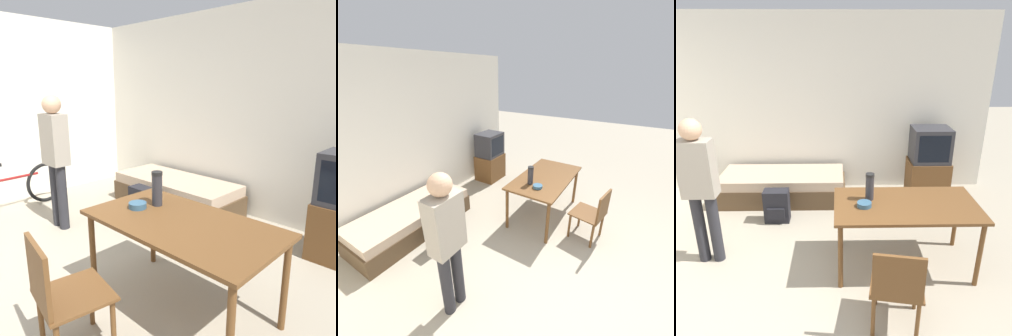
{
  "view_description": "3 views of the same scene",
  "coord_description": "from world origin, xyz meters",
  "views": [
    {
      "loc": [
        2.67,
        -0.46,
        1.73
      ],
      "look_at": [
        0.51,
        1.78,
        0.93
      ],
      "focal_mm": 35.0,
      "sensor_mm": 36.0,
      "label": 1
    },
    {
      "loc": [
        -2.07,
        -0.02,
        2.41
      ],
      "look_at": [
        0.6,
        1.66,
        1.02
      ],
      "focal_mm": 24.0,
      "sensor_mm": 36.0,
      "label": 2
    },
    {
      "loc": [
        0.48,
        -1.73,
        2.33
      ],
      "look_at": [
        0.55,
        1.95,
        0.86
      ],
      "focal_mm": 35.0,
      "sensor_mm": 36.0,
      "label": 3
    }
  ],
  "objects": [
    {
      "name": "wooden_chair",
      "position": [
        0.95,
        0.35,
        0.48
      ],
      "size": [
        0.51,
        0.51,
        0.84
      ],
      "color": "brown",
      "rests_on": "ground_plane"
    },
    {
      "name": "thermos_flask",
      "position": [
        0.81,
        1.34,
        0.91
      ],
      "size": [
        0.09,
        0.09,
        0.29
      ],
      "color": "#2D2D33",
      "rests_on": "dining_table"
    },
    {
      "name": "backpack",
      "position": [
        -0.35,
        2.18,
        0.22
      ],
      "size": [
        0.33,
        0.22,
        0.45
      ],
      "color": "black",
      "rests_on": "ground_plane"
    },
    {
      "name": "ground_plane",
      "position": [
        0.0,
        0.0,
        0.0
      ],
      "size": [
        20.0,
        20.0,
        0.0
      ],
      "primitive_type": "plane",
      "color": "#9E937F"
    },
    {
      "name": "person_standing",
      "position": [
        -0.94,
        1.36,
        0.94
      ],
      "size": [
        0.34,
        0.22,
        1.62
      ],
      "color": "#28282D",
      "rests_on": "ground_plane"
    },
    {
      "name": "tv",
      "position": [
        1.86,
        2.9,
        0.53
      ],
      "size": [
        0.6,
        0.49,
        1.1
      ],
      "color": "brown",
      "rests_on": "ground_plane"
    },
    {
      "name": "daybed",
      "position": [
        -0.36,
        2.84,
        0.21
      ],
      "size": [
        1.88,
        0.78,
        0.43
      ],
      "color": "#4C3823",
      "rests_on": "ground_plane"
    },
    {
      "name": "wall_back",
      "position": [
        0.0,
        3.34,
        1.35
      ],
      "size": [
        5.69,
        0.06,
        2.7
      ],
      "color": "silver",
      "rests_on": "ground_plane"
    },
    {
      "name": "mate_bowl",
      "position": [
        0.74,
        1.18,
        0.77
      ],
      "size": [
        0.15,
        0.15,
        0.05
      ],
      "color": "#335670",
      "rests_on": "dining_table"
    },
    {
      "name": "dining_table",
      "position": [
        1.18,
        1.23,
        0.67
      ],
      "size": [
        1.48,
        0.81,
        0.75
      ],
      "color": "brown",
      "rests_on": "ground_plane"
    }
  ]
}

